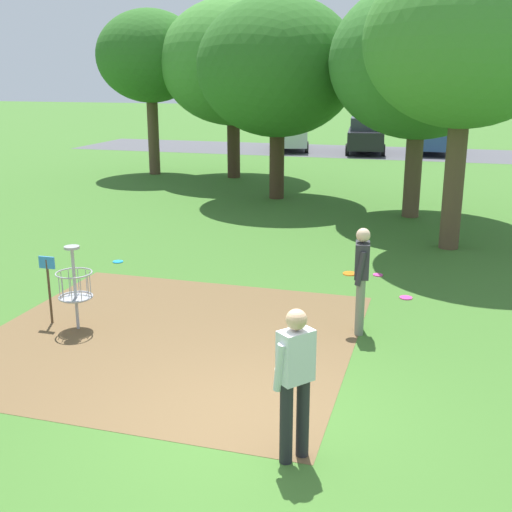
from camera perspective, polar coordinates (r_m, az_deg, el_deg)
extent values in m
plane|color=#3D6B28|center=(7.77, -0.57, -14.90)|extent=(160.00, 160.00, 0.00)
cube|color=brown|center=(10.19, -7.75, -7.20)|extent=(5.69, 5.46, 0.01)
cylinder|color=#9E9EA3|center=(10.60, -15.85, -2.89)|extent=(0.05, 0.05, 1.35)
cylinder|color=#9E9EA3|center=(10.40, -16.14, 0.74)|extent=(0.24, 0.24, 0.04)
torus|color=#9E9EA3|center=(10.51, -15.97, -1.47)|extent=(0.58, 0.58, 0.02)
torus|color=#9E9EA3|center=(10.64, -15.80, -3.53)|extent=(0.55, 0.55, 0.03)
cylinder|color=#9E9EA3|center=(10.64, -15.80, -3.63)|extent=(0.48, 0.48, 0.02)
cylinder|color=gray|center=(10.45, -14.77, -2.63)|extent=(0.01, 0.01, 0.40)
cylinder|color=gray|center=(10.59, -14.60, -2.38)|extent=(0.01, 0.01, 0.40)
cylinder|color=gray|center=(10.72, -14.92, -2.18)|extent=(0.01, 0.01, 0.40)
cylinder|color=gray|center=(10.79, -15.59, -2.11)|extent=(0.01, 0.01, 0.40)
cylinder|color=gray|center=(10.78, -16.37, -2.18)|extent=(0.01, 0.01, 0.40)
cylinder|color=gray|center=(10.70, -16.97, -2.38)|extent=(0.01, 0.01, 0.40)
cylinder|color=gray|center=(10.56, -17.17, -2.63)|extent=(0.01, 0.01, 0.40)
cylinder|color=gray|center=(10.43, -16.88, -2.84)|extent=(0.01, 0.01, 0.40)
cylinder|color=gray|center=(10.35, -16.19, -2.92)|extent=(0.01, 0.01, 0.40)
cylinder|color=gray|center=(10.36, -15.38, -2.84)|extent=(0.01, 0.01, 0.40)
cylinder|color=#4C3823|center=(11.01, -17.97, -3.05)|extent=(0.04, 0.04, 1.10)
cube|color=#3384C6|center=(10.86, -18.20, -0.55)|extent=(0.28, 0.03, 0.20)
cylinder|color=slate|center=(10.18, 9.27, -4.53)|extent=(0.14, 0.14, 0.92)
cylinder|color=slate|center=(10.39, 9.28, -4.11)|extent=(0.14, 0.14, 0.92)
cube|color=#2D2D33|center=(10.05, 9.46, -0.36)|extent=(0.26, 0.38, 0.56)
sphere|color=beige|center=(9.95, 9.56, 1.85)|extent=(0.22, 0.22, 0.22)
cylinder|color=#2D2D33|center=(9.90, 9.32, -1.13)|extent=(0.17, 0.11, 0.55)
cylinder|color=#2D2D33|center=(10.26, 9.33, -0.51)|extent=(0.17, 0.11, 0.55)
cylinder|color=orange|center=(10.12, 8.38, -1.57)|extent=(0.22, 0.22, 0.02)
cylinder|color=#232328|center=(6.92, 2.72, -14.70)|extent=(0.14, 0.14, 0.92)
cylinder|color=#232328|center=(7.03, 4.20, -14.17)|extent=(0.14, 0.14, 0.92)
cube|color=silver|center=(6.63, 3.57, -8.91)|extent=(0.40, 0.42, 0.56)
sphere|color=tan|center=(6.47, 3.63, -5.69)|extent=(0.22, 0.22, 0.22)
cylinder|color=silver|center=(6.58, 2.13, -9.91)|extent=(0.18, 0.17, 0.55)
cylinder|color=silver|center=(6.79, 4.74, -9.10)|extent=(0.18, 0.17, 0.55)
cylinder|color=white|center=(6.86, 2.61, -10.13)|extent=(0.22, 0.22, 0.02)
cylinder|color=#E53D99|center=(12.12, 13.25, -3.64)|extent=(0.24, 0.24, 0.02)
cylinder|color=#1E93DB|center=(14.37, -12.24, -0.50)|extent=(0.23, 0.23, 0.02)
cylinder|color=#E53D99|center=(13.36, 10.83, -1.67)|extent=(0.20, 0.20, 0.02)
cylinder|color=brown|center=(15.58, 17.24, 6.08)|extent=(0.46, 0.46, 3.02)
ellipsoid|color=#428433|center=(15.40, 18.25, 17.86)|extent=(4.50, 4.50, 3.82)
cylinder|color=#422D1E|center=(25.67, -2.01, 9.61)|extent=(0.50, 0.50, 2.33)
ellipsoid|color=#428433|center=(25.52, -2.08, 16.91)|extent=(5.58, 5.58, 4.74)
cylinder|color=brown|center=(26.87, -9.15, 10.52)|extent=(0.45, 0.45, 3.09)
ellipsoid|color=#2D6623|center=(26.77, -9.45, 17.20)|extent=(4.23, 4.23, 3.59)
cylinder|color=#422D1E|center=(21.23, 1.87, 8.22)|extent=(0.49, 0.49, 2.28)
ellipsoid|color=#2D6623|center=(21.04, 1.95, 16.52)|extent=(5.14, 5.14, 4.37)
cylinder|color=brown|center=(18.93, 13.84, 7.12)|extent=(0.48, 0.48, 2.47)
ellipsoid|color=#38752D|center=(18.73, 14.49, 16.55)|extent=(5.00, 5.00, 4.25)
cube|color=#4C4C51|center=(34.75, 13.09, 8.94)|extent=(36.00, 6.00, 0.01)
cube|color=#B2B7BC|center=(35.34, 3.01, 10.65)|extent=(2.75, 4.51, 0.90)
cube|color=#2D333D|center=(35.28, 3.03, 11.90)|extent=(2.06, 2.50, 0.64)
cylinder|color=black|center=(36.68, 1.55, 10.15)|extent=(0.32, 0.63, 0.60)
cylinder|color=black|center=(36.70, 4.41, 10.11)|extent=(0.32, 0.63, 0.60)
cylinder|color=black|center=(34.09, 1.48, 9.71)|extent=(0.32, 0.63, 0.60)
cylinder|color=black|center=(34.11, 4.55, 9.67)|extent=(0.32, 0.63, 0.60)
cube|color=black|center=(34.47, 9.78, 10.31)|extent=(2.26, 4.37, 0.90)
cube|color=#2D333D|center=(34.40, 9.85, 11.59)|extent=(1.82, 2.35, 0.64)
cylinder|color=black|center=(35.82, 8.31, 9.86)|extent=(0.25, 0.62, 0.60)
cylinder|color=black|center=(35.82, 11.22, 9.72)|extent=(0.25, 0.62, 0.60)
cylinder|color=black|center=(33.23, 8.16, 9.40)|extent=(0.25, 0.62, 0.60)
cylinder|color=black|center=(33.23, 11.30, 9.25)|extent=(0.25, 0.62, 0.60)
cube|color=#2D4784|center=(35.03, 15.45, 10.06)|extent=(1.85, 4.22, 0.90)
cube|color=#2D333D|center=(34.96, 15.54, 11.32)|extent=(1.61, 2.20, 0.64)
cylinder|color=black|center=(36.38, 13.99, 9.65)|extent=(0.19, 0.60, 0.60)
cylinder|color=black|center=(36.37, 16.85, 9.44)|extent=(0.19, 0.60, 0.60)
cylinder|color=black|center=(33.79, 13.83, 9.21)|extent=(0.19, 0.60, 0.60)
cylinder|color=black|center=(33.79, 16.91, 8.99)|extent=(0.19, 0.60, 0.60)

